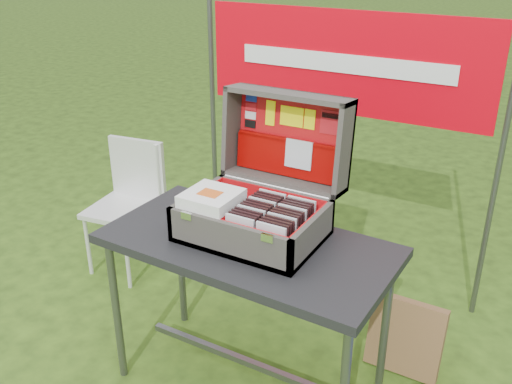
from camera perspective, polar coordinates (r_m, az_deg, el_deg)
The scene contains 90 objects.
ground at distance 2.84m, azimuth -1.59°, elevation -18.23°, with size 80.00×80.00×0.00m, color #283E12.
table at distance 2.58m, azimuth -0.81°, elevation -12.30°, with size 1.22×0.61×0.76m, color #29292A, non-canonical shape.
table_top at distance 2.39m, azimuth -0.86°, elevation -5.34°, with size 1.22×0.61×0.04m, color #29292A.
table_leg_fl at distance 2.72m, azimuth -13.77°, elevation -11.55°, with size 0.04×0.04×0.72m, color #59595B.
table_leg_bl at distance 3.02m, azimuth -7.52°, elevation -7.01°, with size 0.04×0.04×0.72m, color #59595B.
table_leg_br at distance 2.61m, azimuth 12.78°, elevation -13.12°, with size 0.04×0.04×0.72m, color #59595B.
table_brace at distance 2.75m, azimuth -0.78°, elevation -16.66°, with size 1.07×0.03×0.03m, color #59595B.
suitcase at distance 2.34m, azimuth 0.32°, elevation 2.03°, with size 0.57×0.57×0.55m, color #5E5850, non-canonical shape.
suitcase_base_bottom at distance 2.40m, azimuth -0.40°, elevation -4.27°, with size 0.57×0.41×0.02m, color #5E5850.
suitcase_base_wall_front at distance 2.23m, azimuth -2.87°, elevation -4.86°, with size 0.57×0.02×0.15m, color #5E5850.
suitcase_base_wall_back at distance 2.52m, azimuth 1.78°, elevation -1.15°, with size 0.57×0.02×0.15m, color #5E5850.
suitcase_base_wall_left at distance 2.51m, azimuth -5.82°, elevation -1.46°, with size 0.02×0.41×0.15m, color #5E5850.
suitcase_base_wall_right at distance 2.26m, azimuth 5.62°, elevation -4.44°, with size 0.02×0.41×0.15m, color #5E5850.
suitcase_liner_floor at distance 2.40m, azimuth -0.40°, elevation -3.97°, with size 0.52×0.36×0.01m, color red.
suitcase_latch_left at distance 2.28m, azimuth -6.95°, elevation -2.39°, with size 0.05×0.01×0.03m, color silver.
suitcase_latch_right at distance 2.11m, azimuth 1.15°, elevation -4.62°, with size 0.05×0.01×0.03m, color silver.
suitcase_hinge at distance 2.50m, azimuth 1.92°, elevation 0.52°, with size 0.02×0.02×0.51m, color silver.
suitcase_lid_back at distance 2.56m, azimuth 3.66°, elevation 5.64°, with size 0.57×0.41×0.02m, color #5E5850.
suitcase_lid_rim_far at distance 2.47m, azimuth 3.30°, elevation 9.68°, with size 0.57×0.02×0.15m, color #5E5850.
suitcase_lid_rim_near at distance 2.56m, azimuth 2.72°, elevation 1.20°, with size 0.57×0.02×0.15m, color #5E5850.
suitcase_lid_rim_left at distance 2.63m, azimuth -2.33°, elevation 6.32°, with size 0.02×0.41×0.15m, color #5E5850.
suitcase_lid_rim_right at distance 2.41m, azimuth 8.83°, elevation 4.26°, with size 0.02×0.41×0.15m, color #5E5850.
suitcase_lid_liner at distance 2.55m, azimuth 3.52°, elevation 5.58°, with size 0.52×0.36×0.01m, color red.
suitcase_liner_wall_front at distance 2.23m, azimuth -2.69°, elevation -4.45°, with size 0.52×0.01×0.13m, color red.
suitcase_liner_wall_back at distance 2.51m, azimuth 1.63°, elevation -1.04°, with size 0.52×0.01×0.13m, color red.
suitcase_liner_wall_left at distance 2.49m, azimuth -5.56°, elevation -1.30°, with size 0.01×0.36×0.13m, color red.
suitcase_liner_wall_right at distance 2.26m, azimuth 5.30°, elevation -4.11°, with size 0.01×0.36×0.13m, color red.
suitcase_lid_pocket at distance 2.56m, azimuth 3.19°, elevation 3.45°, with size 0.50×0.16×0.03m, color #8A0402.
suitcase_pocket_edge at distance 2.53m, azimuth 3.25°, elevation 5.18°, with size 0.49×0.02×0.02m, color #8A0402.
suitcase_pocket_cd at distance 2.51m, azimuth 4.29°, elevation 3.78°, with size 0.13×0.13×0.01m, color silver.
lid_sticker_cc_a at distance 2.61m, azimuth -0.47°, elevation 9.39°, with size 0.06×0.03×0.00m, color #1933B2.
lid_sticker_cc_b at distance 2.62m, azimuth -0.51°, elevation 8.53°, with size 0.06×0.03×0.00m, color red.
lid_sticker_cc_c at distance 2.63m, azimuth -0.55°, elevation 7.68°, with size 0.06×0.03×0.00m, color white.
lid_sticker_cc_d at distance 2.63m, azimuth -0.59°, elevation 6.83°, with size 0.06×0.03×0.00m, color black.
lid_card_neon_tall at distance 2.57m, azimuth 1.45°, elevation 7.90°, with size 0.05×0.11×0.00m, color #F4EE0B.
lid_card_neon_main at distance 2.53m, azimuth 3.60°, elevation 7.55°, with size 0.11×0.09×0.00m, color #F4EE0B.
lid_card_neon_small at distance 2.49m, azimuth 5.39°, elevation 7.24°, with size 0.05×0.09×0.00m, color #F4EE0B.
lid_sticker_band at distance 2.45m, azimuth 7.56°, elevation 6.87°, with size 0.10×0.10×0.00m, color red.
lid_sticker_band_bar at distance 2.45m, azimuth 7.62°, elevation 7.55°, with size 0.09×0.02×0.00m, color black.
cd_left_0 at distance 2.23m, azimuth -1.61°, elevation -4.14°, with size 0.13×0.01×0.14m, color silver.
cd_left_1 at distance 2.24m, azimuth -1.32°, elevation -3.90°, with size 0.13×0.01×0.14m, color black.
cd_left_2 at distance 2.26m, azimuth -1.03°, elevation -3.67°, with size 0.13×0.01×0.14m, color black.
cd_left_3 at distance 2.28m, azimuth -0.74°, elevation -3.44°, with size 0.13×0.01×0.14m, color black.
cd_left_4 at distance 2.29m, azimuth -0.46°, elevation -3.21°, with size 0.13×0.01×0.14m, color silver.
cd_left_5 at distance 2.31m, azimuth -0.18°, elevation -2.99°, with size 0.13×0.01×0.14m, color black.
cd_left_6 at distance 2.33m, azimuth 0.09°, elevation -2.77°, with size 0.13×0.01×0.14m, color black.
cd_left_7 at distance 2.35m, azimuth 0.36°, elevation -2.55°, with size 0.13×0.01×0.14m, color black.
cd_left_8 at distance 2.36m, azimuth 0.62°, elevation -2.34°, with size 0.13×0.01×0.14m, color silver.
cd_left_9 at distance 2.38m, azimuth 0.88°, elevation -2.13°, with size 0.13×0.01×0.14m, color black.
cd_left_10 at distance 2.40m, azimuth 1.14°, elevation -1.92°, with size 0.13×0.01×0.14m, color black.
cd_left_11 at distance 2.42m, azimuth 1.39°, elevation -1.72°, with size 0.13×0.01×0.14m, color black.
cd_left_12 at distance 2.43m, azimuth 1.64°, elevation -1.52°, with size 0.13×0.01×0.14m, color silver.
cd_right_0 at distance 2.17m, azimuth 1.50°, elevation -5.00°, with size 0.13×0.01×0.14m, color silver.
cd_right_1 at distance 2.18m, azimuth 1.78°, elevation -4.75°, with size 0.13×0.01×0.14m, color black.
cd_right_2 at distance 2.20m, azimuth 2.05°, elevation -4.50°, with size 0.13×0.01×0.14m, color black.
cd_right_3 at distance 2.22m, azimuth 2.32°, elevation -4.26°, with size 0.13×0.01×0.14m, color black.
cd_right_4 at distance 2.24m, azimuth 2.59°, elevation -4.02°, with size 0.13×0.01×0.14m, color silver.
cd_right_5 at distance 2.25m, azimuth 2.85°, elevation -3.78°, with size 0.13×0.01×0.14m, color black.
cd_right_6 at distance 2.27m, azimuth 3.10°, elevation -3.55°, with size 0.13×0.01×0.14m, color black.
cd_right_7 at distance 2.29m, azimuth 3.36°, elevation -3.32°, with size 0.13×0.01×0.14m, color black.
cd_right_8 at distance 2.31m, azimuth 3.60°, elevation -3.09°, with size 0.13×0.01×0.14m, color silver.
cd_right_9 at distance 2.33m, azimuth 3.85°, elevation -2.87°, with size 0.13×0.01×0.14m, color black.
cd_right_10 at distance 2.34m, azimuth 4.09°, elevation -2.65°, with size 0.13×0.01×0.14m, color black.
cd_right_11 at distance 2.36m, azimuth 4.33°, elevation -2.44°, with size 0.13×0.01×0.14m, color black.
cd_right_12 at distance 2.38m, azimuth 4.56°, elevation -2.23°, with size 0.13×0.01×0.14m, color silver.
songbook_0 at distance 2.35m, azimuth -4.45°, elevation -1.11°, with size 0.21×0.21×0.01m, color white.
songbook_1 at distance 2.35m, azimuth -4.45°, elevation -1.00°, with size 0.21×0.21×0.01m, color white.
songbook_2 at distance 2.35m, azimuth -4.45°, elevation -0.88°, with size 0.21×0.21×0.01m, color white.
songbook_3 at distance 2.34m, azimuth -4.46°, elevation -0.77°, with size 0.21×0.21×0.01m, color white.
songbook_4 at distance 2.34m, azimuth -4.46°, elevation -0.66°, with size 0.21×0.21×0.01m, color white.
songbook_5 at distance 2.34m, azimuth -4.47°, elevation -0.55°, with size 0.21×0.21×0.01m, color white.
songbook_6 at distance 2.34m, azimuth -4.47°, elevation -0.44°, with size 0.21×0.21×0.01m, color white.
songbook_7 at distance 2.34m, azimuth -4.47°, elevation -0.33°, with size 0.21×0.21×0.01m, color white.
songbook_8 at distance 2.33m, azimuth -4.48°, elevation -0.22°, with size 0.21×0.21×0.01m, color white.
songbook_9 at distance 2.33m, azimuth -4.48°, elevation -0.11°, with size 0.21×0.21×0.01m, color white.
songbook_graphic at distance 2.32m, azimuth -4.62°, elevation -0.11°, with size 0.09×0.07×0.00m, color #D85919.
chair at distance 3.53m, azimuth -13.29°, elevation -1.85°, with size 0.37×0.40×0.81m, color silver, non-canonical shape.
chair_seat at distance 3.52m, azimuth -13.30°, elevation -1.71°, with size 0.37×0.37×0.03m, color silver.
chair_backrest at distance 3.56m, azimuth -11.75°, elevation 2.27°, with size 0.37×0.03×0.39m, color silver.
chair_leg_fl at distance 3.62m, azimuth -16.48°, elevation -5.03°, with size 0.02×0.02×0.41m, color silver.
chair_leg_fr at distance 3.42m, azimuth -12.76°, elevation -6.39°, with size 0.02×0.02×0.41m, color silver.
chair_leg_bl at distance 3.81m, azimuth -13.20°, elevation -3.09°, with size 0.02×0.02×0.41m, color silver.
chair_leg_br at distance 3.63m, azimuth -9.51°, elevation -4.26°, with size 0.02×0.02×0.41m, color silver.
chair_upright_left at distance 3.66m, azimuth -13.60°, elevation 2.58°, with size 0.02×0.02×0.39m, color silver.
chair_upright_right at distance 3.47m, azimuth -9.78°, elevation 1.67°, with size 0.02×0.02×0.39m, color silver.
cardboard_box at distance 2.87m, azimuth 14.70°, elevation -13.83°, with size 0.35×0.06×0.37m, color brown.
banner_post_left at distance 3.64m, azimuth -4.30°, elevation 7.16°, with size 0.03×0.03×1.70m, color #59595B.
banner_post_right at distance 3.09m, azimuth 23.06°, elevation 1.98°, with size 0.03×0.03×1.70m, color #59595B.
banner at distance 3.14m, azimuth 8.71°, elevation 12.63°, with size 1.60×0.01×0.55m, color red.
banner_text at distance 3.13m, azimuth 8.63°, elevation 12.60°, with size 1.20×0.00×0.10m, color white.
Camera 1 is at (1.10, -1.78, 1.93)m, focal length 40.00 mm.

